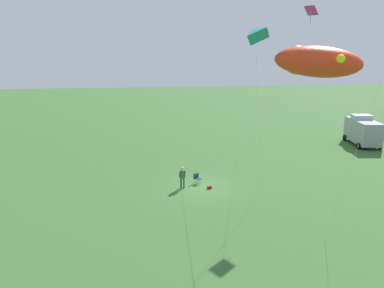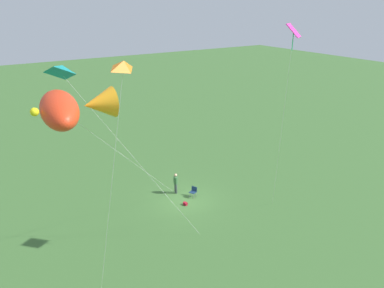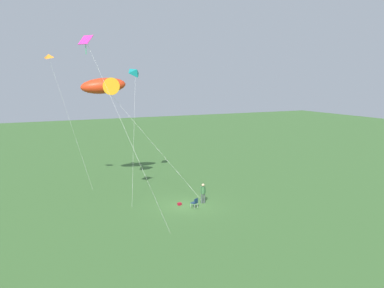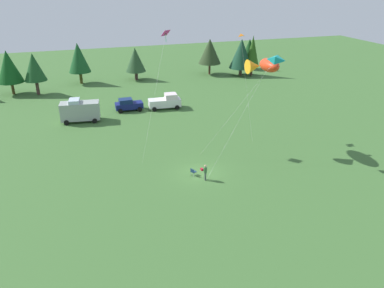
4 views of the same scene
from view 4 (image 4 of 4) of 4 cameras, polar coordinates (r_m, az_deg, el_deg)
ground_plane at (r=40.03m, az=1.27°, el=-4.47°), size 160.00×160.00×0.00m
person_kite_flyer at (r=38.31m, az=2.06°, el=-4.15°), size 0.38×0.54×1.74m
folding_chair at (r=39.35m, az=0.16°, el=-4.20°), size 0.65×0.65×0.82m
backpack_on_grass at (r=40.58m, az=1.52°, el=-3.87°), size 0.28×0.36×0.22m
van_motorhome_grey at (r=56.01m, az=-16.70°, el=4.92°), size 5.63×3.14×3.34m
car_navy_hatch at (r=59.25m, az=-9.68°, el=5.95°), size 4.21×2.23×1.89m
truck_white_pickup at (r=59.50m, az=-4.02°, el=6.47°), size 5.14×2.72×2.34m
treeline_distant at (r=74.80m, az=-7.86°, el=12.84°), size 58.80×10.09×8.19m
kite_large_fish at (r=43.86m, az=11.12°, el=11.66°), size 10.97×8.33×10.91m
kite_delta_teal at (r=40.68m, az=12.50°, el=12.45°), size 7.84×4.03×11.81m
kite_diamond_rainbow at (r=43.18m, az=-4.17°, el=15.77°), size 4.85×5.02×13.77m
kite_delta_orange at (r=47.60m, az=7.44°, el=16.08°), size 1.27×4.24×12.92m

